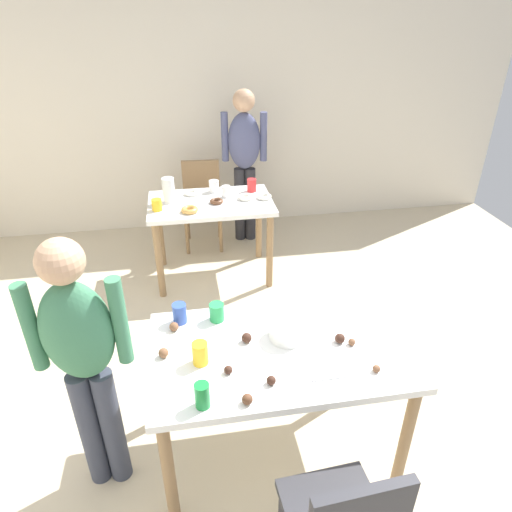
{
  "coord_description": "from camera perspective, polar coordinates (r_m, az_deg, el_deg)",
  "views": [
    {
      "loc": [
        -0.48,
        -1.72,
        2.28
      ],
      "look_at": [
        -0.07,
        0.69,
        0.9
      ],
      "focal_mm": 31.83,
      "sensor_mm": 36.0,
      "label": 1
    }
  ],
  "objects": [
    {
      "name": "person_girl_near",
      "position": [
        2.27,
        -20.93,
        -11.39
      ],
      "size": [
        0.45,
        0.21,
        1.46
      ],
      "color": "#383D4C",
      "rests_on": "ground_plane"
    },
    {
      "name": "soda_can",
      "position": [
        2.04,
        -6.77,
        -17.0
      ],
      "size": [
        0.07,
        0.07,
        0.12
      ],
      "primitive_type": "cylinder",
      "color": "#198438",
      "rests_on": "dining_table_near"
    },
    {
      "name": "cup_near_1",
      "position": [
        2.24,
        -7.03,
        -12.04
      ],
      "size": [
        0.08,
        0.08,
        0.12
      ],
      "primitive_type": "cylinder",
      "color": "yellow",
      "rests_on": "dining_table_near"
    },
    {
      "name": "person_adult_far",
      "position": [
        4.64,
        -1.47,
        12.69
      ],
      "size": [
        0.46,
        0.25,
        1.56
      ],
      "color": "#28282D",
      "rests_on": "ground_plane"
    },
    {
      "name": "chair_far_table",
      "position": [
        4.74,
        -6.79,
        7.15
      ],
      "size": [
        0.42,
        0.42,
        0.87
      ],
      "color": "olive",
      "rests_on": "ground_plane"
    },
    {
      "name": "wall_back",
      "position": [
        5.04,
        -4.22,
        18.18
      ],
      "size": [
        6.4,
        0.1,
        2.6
      ],
      "primitive_type": "cube",
      "color": "beige",
      "rests_on": "ground_plane"
    },
    {
      "name": "cake_ball_4",
      "position": [
        2.32,
        -11.56,
        -11.84
      ],
      "size": [
        0.05,
        0.05,
        0.05
      ],
      "primitive_type": "sphere",
      "color": "brown",
      "rests_on": "dining_table_near"
    },
    {
      "name": "cup_far_1",
      "position": [
        3.88,
        -12.35,
        6.31
      ],
      "size": [
        0.09,
        0.09,
        0.1
      ],
      "primitive_type": "cylinder",
      "color": "yellow",
      "rests_on": "dining_table_far"
    },
    {
      "name": "fork_near",
      "position": [
        2.21,
        9.23,
        -14.91
      ],
      "size": [
        0.17,
        0.02,
        0.01
      ],
      "primitive_type": "cube",
      "color": "silver",
      "rests_on": "dining_table_near"
    },
    {
      "name": "cup_far_3",
      "position": [
        4.2,
        -5.3,
        8.72
      ],
      "size": [
        0.09,
        0.09,
        0.11
      ],
      "primitive_type": "cylinder",
      "color": "white",
      "rests_on": "dining_table_far"
    },
    {
      "name": "cake_ball_8",
      "position": [
        2.47,
        -10.27,
        -8.73
      ],
      "size": [
        0.05,
        0.05,
        0.05
      ],
      "primitive_type": "sphere",
      "color": "brown",
      "rests_on": "dining_table_near"
    },
    {
      "name": "dining_table_far",
      "position": [
        4.05,
        -5.65,
        5.31
      ],
      "size": [
        1.08,
        0.67,
        0.75
      ],
      "color": "white",
      "rests_on": "ground_plane"
    },
    {
      "name": "mixing_bowl",
      "position": [
        2.38,
        3.97,
        -9.41
      ],
      "size": [
        0.19,
        0.19,
        0.09
      ],
      "primitive_type": "cylinder",
      "color": "white",
      "rests_on": "dining_table_near"
    },
    {
      "name": "donut_far_2",
      "position": [
        4.16,
        -8.11,
        7.87
      ],
      "size": [
        0.13,
        0.13,
        0.04
      ],
      "primitive_type": "torus",
      "color": "white",
      "rests_on": "dining_table_far"
    },
    {
      "name": "cake_ball_1",
      "position": [
        2.06,
        -1.1,
        -17.55
      ],
      "size": [
        0.05,
        0.05,
        0.05
      ],
      "primitive_type": "sphere",
      "color": "brown",
      "rests_on": "dining_table_near"
    },
    {
      "name": "donut_far_1",
      "position": [
        4.03,
        -1.36,
        7.42
      ],
      "size": [
        0.13,
        0.13,
        0.04
      ],
      "primitive_type": "torus",
      "color": "white",
      "rests_on": "dining_table_far"
    },
    {
      "name": "cup_near_0",
      "position": [
        2.5,
        -9.58,
        -7.11
      ],
      "size": [
        0.08,
        0.08,
        0.11
      ],
      "primitive_type": "cylinder",
      "color": "#3351B2",
      "rests_on": "dining_table_near"
    },
    {
      "name": "cake_ball_6",
      "position": [
        2.36,
        -1.18,
        -10.24
      ],
      "size": [
        0.05,
        0.05,
        0.05
      ],
      "primitive_type": "sphere",
      "color": "#3D2319",
      "rests_on": "dining_table_near"
    },
    {
      "name": "ground_plane",
      "position": [
        2.9,
        4.0,
        -22.58
      ],
      "size": [
        6.4,
        6.4,
        0.0
      ],
      "primitive_type": "plane",
      "color": "beige"
    },
    {
      "name": "pitcher_far",
      "position": [
        4.01,
        -10.92,
        8.13
      ],
      "size": [
        0.1,
        0.1,
        0.22
      ],
      "primitive_type": "cylinder",
      "color": "white",
      "rests_on": "dining_table_far"
    },
    {
      "name": "cake_ball_3",
      "position": [
        2.2,
        -3.52,
        -14.1
      ],
      "size": [
        0.04,
        0.04,
        0.04
      ],
      "primitive_type": "sphere",
      "color": "#3D2319",
      "rests_on": "dining_table_near"
    },
    {
      "name": "cup_far_0",
      "position": [
        4.07,
        -3.78,
        8.08
      ],
      "size": [
        0.08,
        0.08,
        0.1
      ],
      "primitive_type": "cylinder",
      "color": "white",
      "rests_on": "dining_table_far"
    },
    {
      "name": "cake_ball_2",
      "position": [
        2.14,
        1.92,
        -15.36
      ],
      "size": [
        0.04,
        0.04,
        0.04
      ],
      "primitive_type": "sphere",
      "color": "#3D2319",
      "rests_on": "dining_table_near"
    },
    {
      "name": "donut_far_0",
      "position": [
        3.96,
        -4.99,
        6.87
      ],
      "size": [
        0.12,
        0.12,
        0.03
      ],
      "primitive_type": "torus",
      "color": "brown",
      "rests_on": "dining_table_far"
    },
    {
      "name": "cup_near_2",
      "position": [
        2.5,
        -4.96,
        -7.04
      ],
      "size": [
        0.08,
        0.08,
        0.1
      ],
      "primitive_type": "cylinder",
      "color": "green",
      "rests_on": "dining_table_near"
    },
    {
      "name": "cake_ball_7",
      "position": [
        2.27,
        14.9,
        -13.53
      ],
      "size": [
        0.04,
        0.04,
        0.04
      ],
      "primitive_type": "sphere",
      "color": "brown",
      "rests_on": "dining_table_near"
    },
    {
      "name": "cake_ball_5",
      "position": [
        2.39,
        11.95,
        -10.53
      ],
      "size": [
        0.04,
        0.04,
        0.04
      ],
      "primitive_type": "sphere",
      "color": "brown",
      "rests_on": "dining_table_near"
    },
    {
      "name": "donut_far_3",
      "position": [
        4.04,
        1.07,
        7.48
      ],
      "size": [
        0.13,
        0.13,
        0.04
      ],
      "primitive_type": "torus",
      "color": "white",
      "rests_on": "dining_table_far"
    },
    {
      "name": "dining_table_near",
      "position": [
        2.41,
        2.9,
        -13.09
      ],
      "size": [
        1.3,
        0.79,
        0.75
      ],
      "color": "white",
      "rests_on": "ground_plane"
    },
    {
      "name": "cup_far_2",
      "position": [
        4.19,
        -0.54,
        8.89
      ],
      "size": [
        0.08,
        0.08,
        0.12
      ],
      "primitive_type": "cylinder",
      "color": "red",
      "rests_on": "dining_table_far"
    },
    {
      "name": "cake_ball_0",
      "position": [
        2.39,
        10.49,
        -10.14
      ],
      "size": [
        0.05,
        0.05,
        0.05
      ],
      "primitive_type": "sphere",
      "color": "#3D2319",
      "rests_on": "dining_table_near"
    },
    {
      "name": "donut_far_4",
      "position": [
        3.81,
        -8.34,
        5.77
      ],
      "size": [
        0.14,
        0.14,
        0.04
      ],
      "primitive_type": "torus",
      "color": "gold",
      "rests_on": "dining_table_far"
    }
  ]
}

